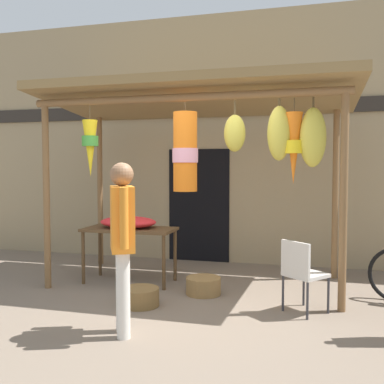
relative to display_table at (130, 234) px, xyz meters
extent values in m
plane|color=#756656|center=(0.95, -0.84, -0.70)|extent=(30.00, 30.00, 0.00)
cube|color=#9E8966|center=(0.95, 1.83, 1.47)|extent=(10.49, 0.25, 4.34)
cube|color=#2D2823|center=(0.95, 1.68, 1.99)|extent=(9.44, 0.04, 0.24)
cube|color=black|center=(0.61, 1.69, 0.30)|extent=(1.10, 0.03, 2.00)
cylinder|color=brown|center=(-0.98, -0.57, 0.57)|extent=(0.09, 0.09, 2.54)
cylinder|color=brown|center=(2.89, -0.57, 0.57)|extent=(0.09, 0.09, 2.54)
cylinder|color=brown|center=(-0.98, 1.03, 0.57)|extent=(0.09, 0.09, 2.54)
cylinder|color=brown|center=(2.89, 1.03, 0.57)|extent=(0.09, 0.09, 2.54)
cylinder|color=brown|center=(0.95, -0.57, 1.84)|extent=(4.08, 0.10, 0.10)
cylinder|color=brown|center=(0.95, 1.03, 1.99)|extent=(4.08, 0.10, 0.10)
cube|color=olive|center=(0.95, 0.23, 1.96)|extent=(4.38, 2.10, 0.31)
cylinder|color=brown|center=(-0.32, -0.55, 1.70)|extent=(0.01, 0.01, 0.19)
cone|color=yellow|center=(-0.32, -0.55, 1.23)|extent=(0.20, 0.20, 0.75)
cylinder|color=green|center=(-0.32, -0.55, 1.32)|extent=(0.22, 0.22, 0.14)
cylinder|color=brown|center=(0.98, -0.50, 1.73)|extent=(0.01, 0.01, 0.12)
cylinder|color=orange|center=(0.98, -0.50, 1.17)|extent=(0.30, 0.30, 1.00)
cylinder|color=pink|center=(0.98, -0.50, 1.12)|extent=(0.33, 0.33, 0.18)
cylinder|color=brown|center=(2.33, -0.52, 1.71)|extent=(0.01, 0.01, 0.17)
cone|color=orange|center=(2.33, -0.52, 1.20)|extent=(0.21, 0.21, 0.85)
cylinder|color=yellow|center=(2.33, -0.52, 1.22)|extent=(0.22, 0.22, 0.15)
cylinder|color=#4C3D23|center=(2.54, -0.52, 1.73)|extent=(0.02, 0.02, 0.12)
ellipsoid|color=gold|center=(2.54, -0.52, 1.32)|extent=(0.31, 0.26, 0.70)
cylinder|color=#4C3D23|center=(2.15, -0.52, 1.75)|extent=(0.02, 0.02, 0.09)
ellipsoid|color=gold|center=(2.15, -0.52, 1.38)|extent=(0.28, 0.24, 0.65)
cylinder|color=#4C3D23|center=(1.62, -0.53, 1.70)|extent=(0.02, 0.02, 0.18)
ellipsoid|color=gold|center=(1.62, -0.53, 1.39)|extent=(0.26, 0.22, 0.45)
cube|color=brown|center=(0.00, 0.00, 0.07)|extent=(1.32, 0.62, 0.04)
cylinder|color=brown|center=(-0.61, -0.26, -0.32)|extent=(0.05, 0.05, 0.76)
cylinder|color=brown|center=(0.61, -0.26, -0.32)|extent=(0.05, 0.05, 0.76)
cylinder|color=brown|center=(-0.61, 0.26, -0.32)|extent=(0.05, 0.05, 0.76)
cylinder|color=brown|center=(0.61, 0.26, -0.32)|extent=(0.05, 0.05, 0.76)
ellipsoid|color=red|center=(-0.03, 0.02, 0.18)|extent=(0.84, 0.59, 0.17)
ellipsoid|color=orange|center=(0.10, -0.04, 0.19)|extent=(0.38, 0.29, 0.12)
cube|color=beige|center=(2.49, -0.71, -0.26)|extent=(0.56, 0.56, 0.04)
cube|color=beige|center=(2.37, -0.85, -0.06)|extent=(0.33, 0.28, 0.40)
cylinder|color=#333338|center=(2.74, -0.69, -0.48)|extent=(0.03, 0.03, 0.44)
cylinder|color=#333338|center=(2.46, -0.46, -0.48)|extent=(0.03, 0.03, 0.44)
cylinder|color=#333338|center=(2.51, -0.97, -0.48)|extent=(0.03, 0.03, 0.44)
cylinder|color=#333338|center=(2.23, -0.74, -0.48)|extent=(0.03, 0.03, 0.44)
cylinder|color=olive|center=(1.18, -0.32, -0.59)|extent=(0.46, 0.46, 0.22)
cylinder|color=brown|center=(0.55, -0.99, -0.59)|extent=(0.46, 0.46, 0.22)
cylinder|color=silver|center=(0.69, -1.81, -0.28)|extent=(0.13, 0.13, 0.85)
cylinder|color=silver|center=(0.77, -1.97, -0.28)|extent=(0.13, 0.13, 0.85)
cube|color=orange|center=(0.73, -1.89, 0.47)|extent=(0.38, 0.46, 0.64)
cylinder|color=orange|center=(0.61, -1.67, 0.50)|extent=(0.08, 0.08, 0.57)
cylinder|color=orange|center=(0.85, -2.12, 0.50)|extent=(0.08, 0.08, 0.57)
sphere|color=#896042|center=(0.73, -1.89, 0.90)|extent=(0.23, 0.23, 0.23)
camera|label=1|loc=(2.50, -5.86, 0.97)|focal=40.95mm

